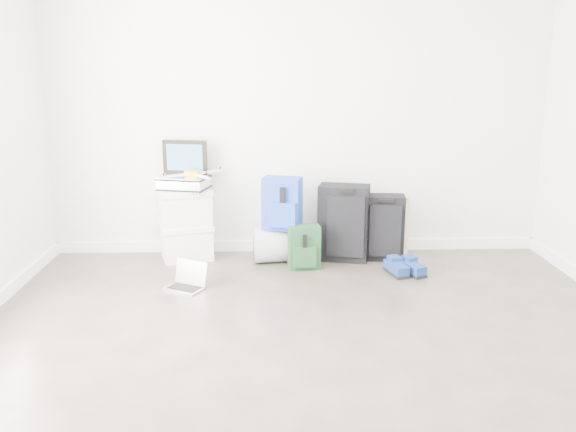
{
  "coord_description": "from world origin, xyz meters",
  "views": [
    {
      "loc": [
        -0.27,
        -3.02,
        1.71
      ],
      "look_at": [
        -0.11,
        1.9,
        0.48
      ],
      "focal_mm": 38.0,
      "sensor_mm": 36.0,
      "label": 1
    }
  ],
  "objects_px": {
    "large_suitcase": "(344,223)",
    "carry_on": "(383,227)",
    "duffel_bag": "(282,244)",
    "briefcase": "(184,183)",
    "boxes_stack": "(186,224)",
    "laptop": "(187,282)"
  },
  "relations": [
    {
      "from": "duffel_bag",
      "to": "large_suitcase",
      "type": "relative_size",
      "value": 0.73
    },
    {
      "from": "laptop",
      "to": "briefcase",
      "type": "bearing_deg",
      "value": 125.94
    },
    {
      "from": "large_suitcase",
      "to": "laptop",
      "type": "height_order",
      "value": "large_suitcase"
    },
    {
      "from": "briefcase",
      "to": "duffel_bag",
      "type": "relative_size",
      "value": 0.82
    },
    {
      "from": "briefcase",
      "to": "large_suitcase",
      "type": "relative_size",
      "value": 0.6
    },
    {
      "from": "large_suitcase",
      "to": "carry_on",
      "type": "height_order",
      "value": "large_suitcase"
    },
    {
      "from": "boxes_stack",
      "to": "briefcase",
      "type": "bearing_deg",
      "value": -106.31
    },
    {
      "from": "briefcase",
      "to": "carry_on",
      "type": "relative_size",
      "value": 0.69
    },
    {
      "from": "duffel_bag",
      "to": "carry_on",
      "type": "height_order",
      "value": "carry_on"
    },
    {
      "from": "briefcase",
      "to": "carry_on",
      "type": "height_order",
      "value": "briefcase"
    },
    {
      "from": "large_suitcase",
      "to": "boxes_stack",
      "type": "bearing_deg",
      "value": -169.13
    },
    {
      "from": "large_suitcase",
      "to": "carry_on",
      "type": "relative_size",
      "value": 1.16
    },
    {
      "from": "boxes_stack",
      "to": "briefcase",
      "type": "xyz_separation_m",
      "value": [
        0.0,
        -0.0,
        0.38
      ]
    },
    {
      "from": "boxes_stack",
      "to": "laptop",
      "type": "relative_size",
      "value": 1.82
    },
    {
      "from": "briefcase",
      "to": "carry_on",
      "type": "bearing_deg",
      "value": 12.34
    },
    {
      "from": "carry_on",
      "to": "laptop",
      "type": "height_order",
      "value": "carry_on"
    },
    {
      "from": "briefcase",
      "to": "large_suitcase",
      "type": "distance_m",
      "value": 1.46
    },
    {
      "from": "briefcase",
      "to": "large_suitcase",
      "type": "xyz_separation_m",
      "value": [
        1.41,
        -0.07,
        -0.36
      ]
    },
    {
      "from": "briefcase",
      "to": "duffel_bag",
      "type": "distance_m",
      "value": 1.02
    },
    {
      "from": "duffel_bag",
      "to": "briefcase",
      "type": "bearing_deg",
      "value": 165.8
    },
    {
      "from": "large_suitcase",
      "to": "carry_on",
      "type": "distance_m",
      "value": 0.36
    },
    {
      "from": "duffel_bag",
      "to": "carry_on",
      "type": "distance_m",
      "value": 0.92
    }
  ]
}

